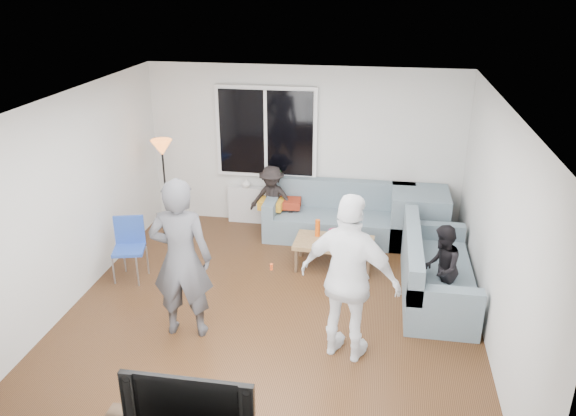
% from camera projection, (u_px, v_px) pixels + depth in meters
% --- Properties ---
extents(floor, '(5.00, 5.50, 0.04)m').
position_uv_depth(floor, '(272.00, 313.00, 7.02)').
color(floor, '#56351C').
rests_on(floor, ground).
extents(ceiling, '(5.00, 5.50, 0.04)m').
position_uv_depth(ceiling, '(269.00, 101.00, 6.01)').
color(ceiling, white).
rests_on(ceiling, ground).
extents(wall_back, '(5.00, 0.04, 2.60)m').
position_uv_depth(wall_back, '(304.00, 148.00, 9.04)').
color(wall_back, silver).
rests_on(wall_back, ground).
extents(wall_front, '(5.00, 0.04, 2.60)m').
position_uv_depth(wall_front, '(195.00, 367.00, 3.99)').
color(wall_front, silver).
rests_on(wall_front, ground).
extents(wall_left, '(0.04, 5.50, 2.60)m').
position_uv_depth(wall_left, '(68.00, 202.00, 6.90)').
color(wall_left, silver).
rests_on(wall_left, ground).
extents(wall_right, '(0.04, 5.50, 2.60)m').
position_uv_depth(wall_right, '(499.00, 230.00, 6.13)').
color(wall_right, silver).
rests_on(wall_right, ground).
extents(window_frame, '(1.62, 0.06, 1.47)m').
position_uv_depth(window_frame, '(266.00, 132.00, 8.96)').
color(window_frame, white).
rests_on(window_frame, wall_back).
extents(window_glass, '(1.50, 0.02, 1.35)m').
position_uv_depth(window_glass, '(266.00, 133.00, 8.92)').
color(window_glass, black).
rests_on(window_glass, window_frame).
extents(window_mullion, '(0.05, 0.03, 1.35)m').
position_uv_depth(window_mullion, '(266.00, 133.00, 8.92)').
color(window_mullion, white).
rests_on(window_mullion, window_frame).
extents(radiator, '(1.30, 0.12, 0.62)m').
position_uv_depth(radiator, '(267.00, 206.00, 9.40)').
color(radiator, silver).
rests_on(radiator, floor).
extents(potted_plant, '(0.21, 0.17, 0.35)m').
position_uv_depth(potted_plant, '(276.00, 179.00, 9.16)').
color(potted_plant, '#315E25').
rests_on(potted_plant, radiator).
extents(vase, '(0.18, 0.18, 0.15)m').
position_uv_depth(vase, '(246.00, 183.00, 9.27)').
color(vase, white).
rests_on(vase, radiator).
extents(sofa_back_section, '(2.30, 0.85, 0.85)m').
position_uv_depth(sofa_back_section, '(339.00, 213.00, 8.82)').
color(sofa_back_section, slate).
rests_on(sofa_back_section, floor).
extents(sofa_right_section, '(2.00, 0.85, 0.85)m').
position_uv_depth(sofa_right_section, '(438.00, 266.00, 7.20)').
color(sofa_right_section, slate).
rests_on(sofa_right_section, floor).
extents(sofa_corner, '(0.85, 0.85, 0.85)m').
position_uv_depth(sofa_corner, '(419.00, 218.00, 8.63)').
color(sofa_corner, slate).
rests_on(sofa_corner, floor).
extents(cushion_yellow, '(0.41, 0.36, 0.14)m').
position_uv_depth(cushion_yellow, '(272.00, 204.00, 8.93)').
color(cushion_yellow, orange).
rests_on(cushion_yellow, sofa_back_section).
extents(cushion_red, '(0.38, 0.32, 0.13)m').
position_uv_depth(cushion_red, '(289.00, 203.00, 8.96)').
color(cushion_red, maroon).
rests_on(cushion_red, sofa_back_section).
extents(coffee_table, '(1.12, 0.64, 0.40)m').
position_uv_depth(coffee_table, '(334.00, 254.00, 8.02)').
color(coffee_table, tan).
rests_on(coffee_table, floor).
extents(pitcher, '(0.17, 0.17, 0.17)m').
position_uv_depth(pitcher, '(334.00, 236.00, 7.90)').
color(pitcher, maroon).
rests_on(pitcher, coffee_table).
extents(side_chair, '(0.49, 0.49, 0.86)m').
position_uv_depth(side_chair, '(129.00, 250.00, 7.60)').
color(side_chair, '#284AAD').
rests_on(side_chair, floor).
extents(floor_lamp, '(0.32, 0.32, 1.56)m').
position_uv_depth(floor_lamp, '(165.00, 189.00, 8.77)').
color(floor_lamp, orange).
rests_on(floor_lamp, floor).
extents(player_left, '(0.73, 0.51, 1.90)m').
position_uv_depth(player_left, '(181.00, 259.00, 6.26)').
color(player_left, '#444449').
rests_on(player_left, floor).
extents(player_right, '(1.18, 0.77, 1.87)m').
position_uv_depth(player_right, '(350.00, 279.00, 5.87)').
color(player_right, white).
rests_on(player_right, floor).
extents(spectator_right, '(0.50, 0.60, 1.11)m').
position_uv_depth(spectator_right, '(441.00, 268.00, 6.88)').
color(spectator_right, black).
rests_on(spectator_right, floor).
extents(spectator_back, '(0.78, 0.54, 1.12)m').
position_uv_depth(spectator_back, '(272.00, 200.00, 8.96)').
color(spectator_back, black).
rests_on(spectator_back, floor).
extents(television, '(1.06, 0.14, 0.61)m').
position_uv_depth(television, '(192.00, 401.00, 4.47)').
color(television, black).
rests_on(television, tv_console).
extents(bottle_a, '(0.07, 0.07, 0.25)m').
position_uv_depth(bottle_a, '(318.00, 228.00, 8.05)').
color(bottle_a, '#E2530D').
rests_on(bottle_a, coffee_table).
extents(bottle_c, '(0.07, 0.07, 0.22)m').
position_uv_depth(bottle_c, '(341.00, 231.00, 8.00)').
color(bottle_c, '#311B0B').
rests_on(bottle_c, coffee_table).
extents(bottle_e, '(0.07, 0.07, 0.19)m').
position_uv_depth(bottle_e, '(357.00, 234.00, 7.95)').
color(bottle_e, black).
rests_on(bottle_e, coffee_table).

